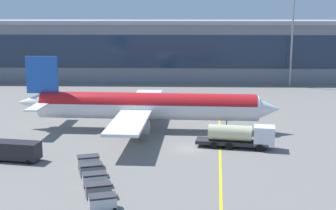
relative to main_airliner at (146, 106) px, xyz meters
The scene contains 12 objects.
ground_plane 12.78m from the main_airliner, 55.29° to the right, with size 700.00×700.00×0.00m, color slate.
apron_lead_in_line 14.34m from the main_airliner, 35.45° to the right, with size 0.30×80.00×0.01m, color yellow.
terminal_building 57.30m from the main_airliner, 82.74° to the left, with size 175.73×18.30×16.12m.
main_airliner is the anchor object (origin of this frame).
fuel_tanker 17.03m from the main_airliner, 34.40° to the right, with size 11.06×4.24×3.25m.
lavatory_truck 22.37m from the main_airliner, 133.28° to the right, with size 6.10×3.21×2.50m.
baggage_cart_0 30.81m from the main_airliner, 93.29° to the right, with size 2.99×2.28×1.48m.
baggage_cart_1 27.86m from the main_airliner, 95.64° to the right, with size 2.99×2.28×1.48m.
baggage_cart_2 24.97m from the main_airliner, 98.54° to the right, with size 2.99×2.28×1.48m.
baggage_cart_3 22.16m from the main_airliner, 102.21° to the right, with size 2.99×2.28×1.48m.
baggage_cart_4 19.48m from the main_airliner, 106.93° to the right, with size 2.99×2.28×1.48m.
apron_light_mast_0 56.57m from the main_airliner, 53.77° to the left, with size 2.80×0.50×26.12m.
Camera 1 is at (-0.99, -62.47, 18.90)m, focal length 49.94 mm.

